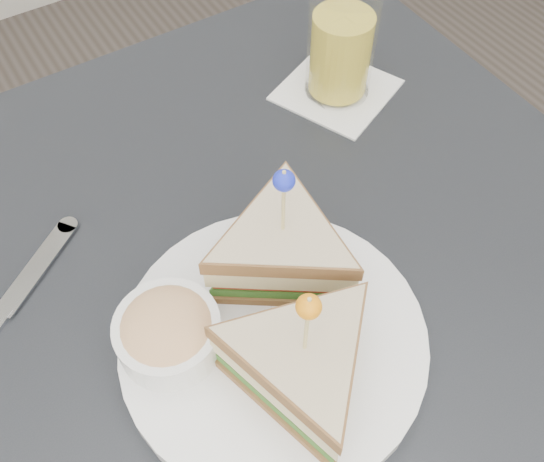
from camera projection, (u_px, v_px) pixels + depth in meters
The scene contains 4 objects.
table at pixel (269, 308), 0.66m from camera, with size 0.80×0.80×0.75m.
plate_meal at pixel (276, 315), 0.52m from camera, with size 0.34×0.34×0.16m.
cutlery_knife at pixel (8, 308), 0.57m from camera, with size 0.18×0.14×0.01m.
drink_set at pixel (341, 43), 0.70m from camera, with size 0.17×0.17×0.16m.
Camera 1 is at (-0.17, -0.27, 1.26)m, focal length 40.00 mm.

